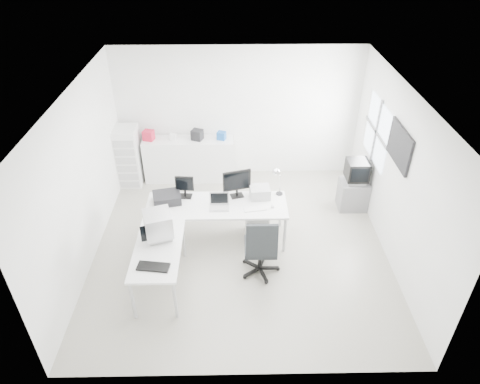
{
  "coord_description": "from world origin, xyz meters",
  "views": [
    {
      "loc": [
        -0.1,
        -5.72,
        5.02
      ],
      "look_at": [
        0.0,
        0.2,
        1.0
      ],
      "focal_mm": 32.0,
      "sensor_mm": 36.0,
      "label": 1
    }
  ],
  "objects_px": {
    "office_chair": "(260,244)",
    "crt_monitor": "(158,226)",
    "lcd_monitor_small": "(185,187)",
    "laptop": "(219,202)",
    "tv_cabinet": "(353,195)",
    "crt_tv": "(357,172)",
    "side_desk": "(160,267)",
    "inkjet_printer": "(167,198)",
    "lcd_monitor_large": "(237,184)",
    "main_desk": "(217,222)",
    "sideboard": "(189,159)",
    "filing_cabinet": "(129,156)",
    "laser_printer": "(260,192)",
    "drawer_pedestal": "(257,223)"
  },
  "relations": [
    {
      "from": "inkjet_printer",
      "to": "crt_monitor",
      "type": "xyz_separation_m",
      "value": [
        0.0,
        -0.95,
        0.15
      ]
    },
    {
      "from": "side_desk",
      "to": "inkjet_printer",
      "type": "relative_size",
      "value": 3.02
    },
    {
      "from": "side_desk",
      "to": "crt_tv",
      "type": "height_order",
      "value": "crt_tv"
    },
    {
      "from": "office_chair",
      "to": "crt_monitor",
      "type": "bearing_deg",
      "value": -178.62
    },
    {
      "from": "laser_printer",
      "to": "crt_monitor",
      "type": "height_order",
      "value": "crt_monitor"
    },
    {
      "from": "sideboard",
      "to": "filing_cabinet",
      "type": "height_order",
      "value": "filing_cabinet"
    },
    {
      "from": "lcd_monitor_large",
      "to": "tv_cabinet",
      "type": "height_order",
      "value": "lcd_monitor_large"
    },
    {
      "from": "laser_printer",
      "to": "side_desk",
      "type": "bearing_deg",
      "value": -145.26
    },
    {
      "from": "office_chair",
      "to": "laptop",
      "type": "bearing_deg",
      "value": 132.68
    },
    {
      "from": "tv_cabinet",
      "to": "laptop",
      "type": "bearing_deg",
      "value": -158.34
    },
    {
      "from": "office_chair",
      "to": "filing_cabinet",
      "type": "relative_size",
      "value": 0.88
    },
    {
      "from": "side_desk",
      "to": "crt_tv",
      "type": "distance_m",
      "value": 4.04
    },
    {
      "from": "lcd_monitor_small",
      "to": "sideboard",
      "type": "height_order",
      "value": "lcd_monitor_small"
    },
    {
      "from": "main_desk",
      "to": "filing_cabinet",
      "type": "distance_m",
      "value": 2.69
    },
    {
      "from": "laptop",
      "to": "tv_cabinet",
      "type": "distance_m",
      "value": 2.82
    },
    {
      "from": "office_chair",
      "to": "inkjet_printer",
      "type": "bearing_deg",
      "value": 149.76
    },
    {
      "from": "main_desk",
      "to": "crt_monitor",
      "type": "bearing_deg",
      "value": -135.0
    },
    {
      "from": "laser_printer",
      "to": "crt_monitor",
      "type": "distance_m",
      "value": 1.93
    },
    {
      "from": "lcd_monitor_small",
      "to": "laptop",
      "type": "relative_size",
      "value": 1.07
    },
    {
      "from": "side_desk",
      "to": "crt_tv",
      "type": "xyz_separation_m",
      "value": [
        3.47,
        2.02,
        0.44
      ]
    },
    {
      "from": "inkjet_printer",
      "to": "tv_cabinet",
      "type": "distance_m",
      "value": 3.61
    },
    {
      "from": "side_desk",
      "to": "laptop",
      "type": "distance_m",
      "value": 1.43
    },
    {
      "from": "sideboard",
      "to": "laser_printer",
      "type": "bearing_deg",
      "value": -52.62
    },
    {
      "from": "side_desk",
      "to": "laptop",
      "type": "height_order",
      "value": "laptop"
    },
    {
      "from": "laptop",
      "to": "drawer_pedestal",
      "type": "bearing_deg",
      "value": 12.41
    },
    {
      "from": "main_desk",
      "to": "sideboard",
      "type": "height_order",
      "value": "sideboard"
    },
    {
      "from": "side_desk",
      "to": "sideboard",
      "type": "bearing_deg",
      "value": 86.33
    },
    {
      "from": "filing_cabinet",
      "to": "crt_tv",
      "type": "bearing_deg",
      "value": -12.26
    },
    {
      "from": "office_chair",
      "to": "tv_cabinet",
      "type": "height_order",
      "value": "office_chair"
    },
    {
      "from": "drawer_pedestal",
      "to": "sideboard",
      "type": "distance_m",
      "value": 2.42
    },
    {
      "from": "filing_cabinet",
      "to": "laser_printer",
      "type": "bearing_deg",
      "value": -32.54
    },
    {
      "from": "inkjet_printer",
      "to": "sideboard",
      "type": "bearing_deg",
      "value": 71.55
    },
    {
      "from": "lcd_monitor_small",
      "to": "filing_cabinet",
      "type": "height_order",
      "value": "filing_cabinet"
    },
    {
      "from": "inkjet_printer",
      "to": "lcd_monitor_large",
      "type": "height_order",
      "value": "lcd_monitor_large"
    },
    {
      "from": "crt_monitor",
      "to": "tv_cabinet",
      "type": "bearing_deg",
      "value": 10.07
    },
    {
      "from": "main_desk",
      "to": "drawer_pedestal",
      "type": "height_order",
      "value": "main_desk"
    },
    {
      "from": "lcd_monitor_large",
      "to": "crt_tv",
      "type": "xyz_separation_m",
      "value": [
        2.27,
        0.67,
        -0.19
      ]
    },
    {
      "from": "tv_cabinet",
      "to": "lcd_monitor_large",
      "type": "bearing_deg",
      "value": -163.54
    },
    {
      "from": "laptop",
      "to": "crt_monitor",
      "type": "height_order",
      "value": "crt_monitor"
    },
    {
      "from": "tv_cabinet",
      "to": "sideboard",
      "type": "distance_m",
      "value": 3.46
    },
    {
      "from": "laptop",
      "to": "main_desk",
      "type": "bearing_deg",
      "value": 115.98
    },
    {
      "from": "lcd_monitor_large",
      "to": "laptop",
      "type": "height_order",
      "value": "lcd_monitor_large"
    },
    {
      "from": "lcd_monitor_small",
      "to": "crt_tv",
      "type": "relative_size",
      "value": 0.79
    },
    {
      "from": "lcd_monitor_small",
      "to": "sideboard",
      "type": "relative_size",
      "value": 0.21
    },
    {
      "from": "drawer_pedestal",
      "to": "lcd_monitor_small",
      "type": "relative_size",
      "value": 1.51
    },
    {
      "from": "tv_cabinet",
      "to": "crt_monitor",
      "type": "bearing_deg",
      "value": -152.97
    },
    {
      "from": "crt_tv",
      "to": "filing_cabinet",
      "type": "xyz_separation_m",
      "value": [
        -4.5,
        0.98,
        -0.17
      ]
    },
    {
      "from": "tv_cabinet",
      "to": "crt_tv",
      "type": "relative_size",
      "value": 1.18
    },
    {
      "from": "lcd_monitor_small",
      "to": "crt_tv",
      "type": "height_order",
      "value": "lcd_monitor_small"
    },
    {
      "from": "main_desk",
      "to": "lcd_monitor_large",
      "type": "relative_size",
      "value": 4.7
    }
  ]
}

